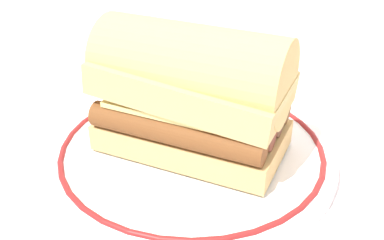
# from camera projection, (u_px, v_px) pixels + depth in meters

# --- Properties ---
(ground_plane) EXTENTS (1.50, 1.50, 0.00)m
(ground_plane) POSITION_uv_depth(u_px,v_px,m) (196.00, 179.00, 0.45)
(ground_plane) COLOR silver
(plate) EXTENTS (0.29, 0.29, 0.01)m
(plate) POSITION_uv_depth(u_px,v_px,m) (192.00, 151.00, 0.48)
(plate) COLOR white
(plate) RESTS_ON ground_plane
(sausage_sandwich) EXTENTS (0.20, 0.13, 0.13)m
(sausage_sandwich) POSITION_uv_depth(u_px,v_px,m) (192.00, 91.00, 0.45)
(sausage_sandwich) COLOR tan
(sausage_sandwich) RESTS_ON plate
(butter_knife) EXTENTS (0.14, 0.11, 0.01)m
(butter_knife) POSITION_uv_depth(u_px,v_px,m) (230.00, 59.00, 0.70)
(butter_knife) COLOR silver
(butter_knife) RESTS_ON ground_plane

